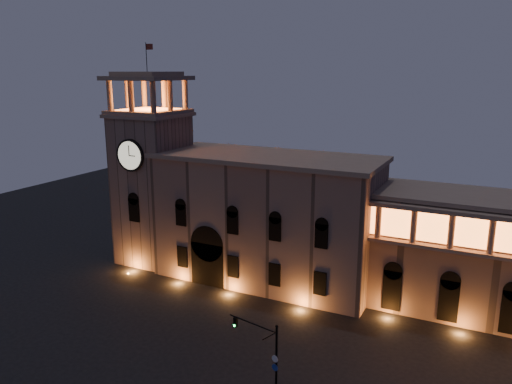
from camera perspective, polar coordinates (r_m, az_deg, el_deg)
ground at (r=53.85m, az=-7.34°, el=-18.41°), size 160.00×160.00×0.00m
government_building at (r=68.69m, az=1.15°, el=-3.02°), size 30.80×12.80×17.60m
clock_tower at (r=76.45m, az=-11.74°, el=1.31°), size 9.80×9.80×32.40m
traffic_light at (r=45.99m, az=1.34°, el=-18.53°), size 5.45×1.45×7.61m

